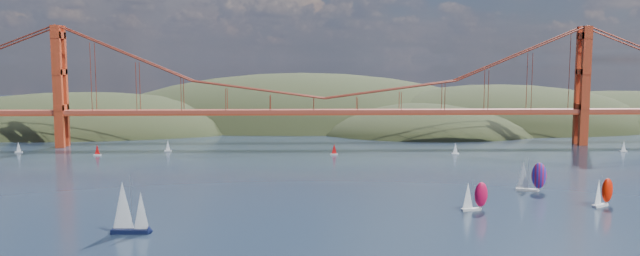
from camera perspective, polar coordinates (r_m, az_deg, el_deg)
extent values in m
ellipsoid|color=black|center=(391.57, -20.99, -1.61)|extent=(240.00, 140.00, 64.00)
ellipsoid|color=black|center=(410.01, -1.61, -1.65)|extent=(300.00, 180.00, 96.00)
ellipsoid|color=black|center=(398.54, 15.93, -1.61)|extent=(220.00, 140.00, 76.00)
ellipsoid|color=black|center=(356.51, 9.74, -1.57)|extent=(140.00, 110.00, 48.00)
ellipsoid|color=black|center=(451.46, 26.12, -0.75)|extent=(260.00, 160.00, 60.00)
cube|color=#9A3A26|center=(287.28, 0.42, 1.54)|extent=(440.00, 7.00, 1.60)
cube|color=maroon|center=(287.38, 0.42, 1.30)|extent=(440.00, 7.00, 0.80)
cube|color=maroon|center=(306.50, -22.65, 3.51)|extent=(4.00, 8.50, 55.00)
cube|color=maroon|center=(314.79, 22.86, 3.56)|extent=(4.00, 8.50, 55.00)
cube|color=black|center=(151.42, -16.94, -9.00)|extent=(8.63, 2.63, 1.03)
cylinder|color=#99999E|center=(149.71, -16.86, -6.53)|extent=(0.13, 0.13, 12.38)
cone|color=white|center=(150.42, -17.58, -6.73)|extent=(4.93, 4.93, 10.89)
cone|color=white|center=(149.53, -16.05, -7.25)|extent=(3.52, 3.52, 8.67)
cube|color=silver|center=(170.63, 13.63, -7.25)|extent=(5.44, 2.63, 0.63)
cylinder|color=#99999E|center=(169.83, 13.74, -5.85)|extent=(0.08, 0.08, 7.86)
cone|color=white|center=(169.34, 13.38, -6.01)|extent=(3.53, 3.53, 6.92)
ellipsoid|color=#C30938|center=(171.16, 14.52, -5.91)|extent=(4.10, 3.08, 6.60)
cube|color=white|center=(186.52, 24.23, -6.48)|extent=(5.31, 3.90, 0.63)
cylinder|color=#99999E|center=(185.88, 24.34, -5.18)|extent=(0.08, 0.08, 7.91)
cone|color=white|center=(184.96, 24.12, -5.35)|extent=(4.03, 4.03, 6.96)
ellipsoid|color=#ED1700|center=(188.11, 24.78, -5.19)|extent=(4.35, 3.85, 6.64)
cube|color=silver|center=(200.13, 18.37, -5.38)|extent=(6.44, 3.70, 0.75)
cylinder|color=#99999E|center=(199.20, 18.51, -3.97)|extent=(0.09, 0.09, 9.32)
cone|color=white|center=(199.26, 18.09, -4.08)|extent=(4.44, 4.44, 8.20)
ellipsoid|color=#B71739|center=(199.37, 19.40, -4.12)|extent=(5.01, 4.02, 7.83)
cube|color=silver|center=(296.64, -25.83, -2.00)|extent=(3.00, 1.00, 0.50)
cone|color=white|center=(296.33, -25.85, -1.55)|extent=(2.00, 2.00, 4.20)
cube|color=silver|center=(275.42, -19.69, -2.33)|extent=(3.00, 1.00, 0.50)
cone|color=red|center=(275.09, -19.70, -1.85)|extent=(2.00, 2.00, 4.20)
cube|color=silver|center=(279.13, -13.73, -2.03)|extent=(3.00, 1.00, 0.50)
cone|color=white|center=(278.81, -13.74, -1.55)|extent=(2.00, 2.00, 4.20)
cube|color=silver|center=(299.76, 26.00, -1.93)|extent=(3.00, 1.00, 0.50)
cone|color=white|center=(299.46, 26.02, -1.48)|extent=(2.00, 2.00, 4.20)
cube|color=silver|center=(268.92, 12.26, -2.30)|extent=(3.00, 1.00, 0.50)
cone|color=white|center=(268.58, 12.27, -1.81)|extent=(2.00, 2.00, 4.20)
cube|color=silver|center=(261.23, 1.31, -2.41)|extent=(3.00, 1.00, 0.50)
cone|color=red|center=(260.89, 1.31, -1.90)|extent=(2.00, 2.00, 4.20)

